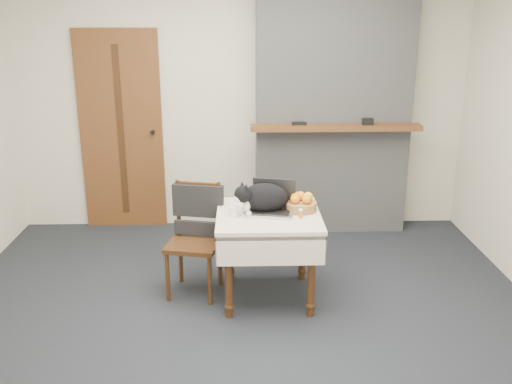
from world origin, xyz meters
TOP-DOWN VIEW (x-y plane):
  - ground at (0.00, 0.00)m, footprint 4.50×4.50m
  - room_shell at (0.00, 0.46)m, footprint 4.52×4.01m
  - door at (-1.20, 1.97)m, footprint 0.82×0.10m
  - chimney at (0.90, 1.85)m, footprint 1.62×0.48m
  - side_table at (0.20, 0.35)m, footprint 0.78×0.78m
  - laptop at (0.24, 0.39)m, footprint 0.38×0.34m
  - cat at (0.18, 0.39)m, footprint 0.54×0.33m
  - cream_jar at (-0.06, 0.29)m, footprint 0.07×0.07m
  - pill_bottle at (0.43, 0.25)m, footprint 0.03×0.03m
  - fruit_basket at (0.45, 0.41)m, footprint 0.24×0.24m
  - desk_clutter at (0.38, 0.39)m, footprint 0.15×0.05m
  - chair at (-0.36, 0.52)m, footprint 0.47×0.46m

SIDE VIEW (x-z plane):
  - ground at x=0.00m, z-range 0.00..0.00m
  - chair at x=-0.36m, z-range 0.12..1.00m
  - side_table at x=0.20m, z-range 0.24..0.94m
  - desk_clutter at x=0.38m, z-range 0.70..0.71m
  - pill_bottle at x=0.43m, z-range 0.70..0.77m
  - cream_jar at x=-0.06m, z-range 0.70..0.78m
  - fruit_basket at x=0.45m, z-range 0.69..0.82m
  - laptop at x=0.24m, z-range 0.64..0.88m
  - cat at x=0.18m, z-range 0.68..0.94m
  - door at x=-1.20m, z-range 0.00..2.00m
  - chimney at x=0.90m, z-range 0.00..2.60m
  - room_shell at x=0.00m, z-range 0.46..3.07m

